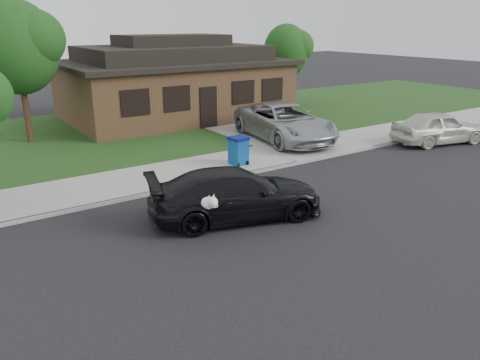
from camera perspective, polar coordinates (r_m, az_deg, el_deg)
ground at (r=14.22m, az=4.56°, el=-3.95°), size 120.00×120.00×0.00m
sidewalk at (r=18.14m, az=-5.23°, el=1.30°), size 60.00×3.00×0.12m
curb at (r=16.90m, az=-2.78°, el=0.04°), size 60.00×0.12×0.12m
lawn at (r=25.24m, az=-14.07°, el=5.80°), size 60.00×13.00×0.13m
driveway at (r=25.32m, az=1.26°, el=6.41°), size 4.50×13.00×0.14m
sedan at (r=13.54m, az=-0.48°, el=-1.72°), size 5.46×3.37×1.48m
minivan at (r=22.32m, az=5.46°, el=7.07°), size 3.68×6.47×1.70m
white_compact at (r=23.97m, az=23.03°, el=5.92°), size 4.80×2.85×1.53m
recycling_bin at (r=18.41m, az=-0.17°, el=3.64°), size 0.73×0.75×1.10m
house at (r=28.24m, az=-8.09°, el=11.77°), size 12.60×8.60×4.65m
tree_0 at (r=23.46m, az=-25.12°, el=14.62°), size 3.78×3.60×6.34m
tree_1 at (r=32.00m, az=5.97°, el=15.49°), size 3.15×3.00×5.25m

